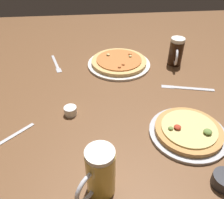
{
  "coord_description": "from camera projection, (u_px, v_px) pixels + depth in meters",
  "views": [
    {
      "loc": [
        -0.08,
        -0.8,
        0.64
      ],
      "look_at": [
        0.0,
        0.0,
        0.02
      ],
      "focal_mm": 38.09,
      "sensor_mm": 36.0,
      "label": 1
    }
  ],
  "objects": [
    {
      "name": "ground_plane",
      "position": [
        112.0,
        106.0,
        1.03
      ],
      "size": [
        2.4,
        2.4,
        0.03
      ],
      "primitive_type": "cube",
      "color": "brown"
    },
    {
      "name": "beer_mug_dark",
      "position": [
        176.0,
        52.0,
        1.25
      ],
      "size": [
        0.07,
        0.13,
        0.15
      ],
      "color": "black",
      "rests_on": "ground_plane"
    },
    {
      "name": "fork_left",
      "position": [
        7.0,
        139.0,
        0.85
      ],
      "size": [
        0.17,
        0.16,
        0.01
      ],
      "color": "silver",
      "rests_on": "ground_plane"
    },
    {
      "name": "beer_mug_amber",
      "position": [
        100.0,
        173.0,
        0.65
      ],
      "size": [
        0.11,
        0.12,
        0.17
      ],
      "color": "gold",
      "rests_on": "ground_plane"
    },
    {
      "name": "pizza_plate_far",
      "position": [
        119.0,
        62.0,
        1.28
      ],
      "size": [
        0.34,
        0.34,
        0.05
      ],
      "color": "silver",
      "rests_on": "ground_plane"
    },
    {
      "name": "knife_right",
      "position": [
        187.0,
        88.0,
        1.11
      ],
      "size": [
        0.24,
        0.08,
        0.01
      ],
      "color": "silver",
      "rests_on": "ground_plane"
    },
    {
      "name": "ramekin_butter",
      "position": [
        70.0,
        111.0,
        0.96
      ],
      "size": [
        0.05,
        0.05,
        0.03
      ],
      "primitive_type": "cylinder",
      "color": "white",
      "rests_on": "ground_plane"
    },
    {
      "name": "pizza_plate_near",
      "position": [
        188.0,
        131.0,
        0.87
      ],
      "size": [
        0.28,
        0.28,
        0.05
      ],
      "color": "#B2B2B7",
      "rests_on": "ground_plane"
    },
    {
      "name": "fork_spare",
      "position": [
        56.0,
        64.0,
        1.3
      ],
      "size": [
        0.07,
        0.2,
        0.01
      ],
      "color": "silver",
      "rests_on": "ground_plane"
    }
  ]
}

